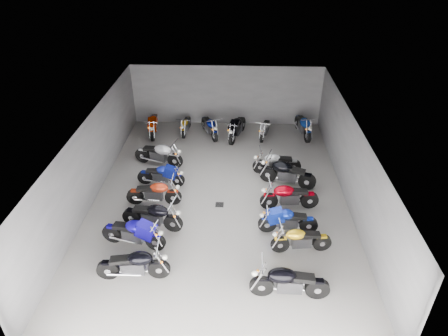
{
  "coord_description": "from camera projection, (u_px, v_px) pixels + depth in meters",
  "views": [
    {
      "loc": [
        0.69,
        -13.02,
        9.42
      ],
      "look_at": [
        0.13,
        0.63,
        1.0
      ],
      "focal_mm": 32.0,
      "sensor_mm": 36.0,
      "label": 1
    }
  ],
  "objects": [
    {
      "name": "motorcycle_right_e",
      "position": [
        287.0,
        173.0,
        16.51
      ],
      "size": [
        2.31,
        0.87,
        1.05
      ],
      "rotation": [
        0.0,
        0.0,
        1.26
      ],
      "color": "black",
      "rests_on": "ground"
    },
    {
      "name": "motorcycle_right_b",
      "position": [
        301.0,
        240.0,
        13.18
      ],
      "size": [
        2.04,
        0.46,
        0.9
      ],
      "rotation": [
        0.0,
        0.0,
        1.68
      ],
      "color": "black",
      "rests_on": "ground"
    },
    {
      "name": "ground",
      "position": [
        220.0,
        197.0,
        16.04
      ],
      "size": [
        14.0,
        14.0,
        0.0
      ],
      "primitive_type": "plane",
      "color": "gray",
      "rests_on": "ground"
    },
    {
      "name": "motorcycle_left_f",
      "position": [
        159.0,
        154.0,
        17.9
      ],
      "size": [
        2.28,
        0.76,
        1.02
      ],
      "rotation": [
        0.0,
        0.0,
        -1.84
      ],
      "color": "black",
      "rests_on": "ground"
    },
    {
      "name": "motorcycle_back_c",
      "position": [
        210.0,
        126.0,
        20.42
      ],
      "size": [
        1.0,
        2.04,
        0.95
      ],
      "rotation": [
        0.0,
        0.0,
        3.56
      ],
      "color": "black",
      "rests_on": "ground"
    },
    {
      "name": "motorcycle_left_a",
      "position": [
        134.0,
        265.0,
        12.14
      ],
      "size": [
        2.26,
        0.48,
        0.99
      ],
      "rotation": [
        0.0,
        0.0,
        -1.51
      ],
      "color": "black",
      "rests_on": "ground"
    },
    {
      "name": "motorcycle_left_d",
      "position": [
        154.0,
        193.0,
        15.4
      ],
      "size": [
        2.15,
        0.43,
        0.94
      ],
      "rotation": [
        0.0,
        0.0,
        -1.55
      ],
      "color": "black",
      "rests_on": "ground"
    },
    {
      "name": "motorcycle_right_a",
      "position": [
        289.0,
        282.0,
        11.52
      ],
      "size": [
        2.33,
        0.46,
        1.03
      ],
      "rotation": [
        0.0,
        0.0,
        1.55
      ],
      "color": "black",
      "rests_on": "ground"
    },
    {
      "name": "motorcycle_back_e",
      "position": [
        265.0,
        129.0,
        20.33
      ],
      "size": [
        0.61,
        1.89,
        0.84
      ],
      "rotation": [
        0.0,
        0.0,
        2.89
      ],
      "color": "black",
      "rests_on": "ground"
    },
    {
      "name": "motorcycle_back_b",
      "position": [
        186.0,
        125.0,
        20.74
      ],
      "size": [
        0.41,
        1.87,
        0.82
      ],
      "rotation": [
        0.0,
        0.0,
        3.06
      ],
      "color": "black",
      "rests_on": "ground"
    },
    {
      "name": "motorcycle_left_c",
      "position": [
        153.0,
        216.0,
        14.16
      ],
      "size": [
        2.26,
        0.62,
        1.0
      ],
      "rotation": [
        0.0,
        0.0,
        -1.76
      ],
      "color": "black",
      "rests_on": "ground"
    },
    {
      "name": "wall_left",
      "position": [
        91.0,
        160.0,
        15.37
      ],
      "size": [
        0.1,
        14.0,
        3.2
      ],
      "primitive_type": "cube",
      "color": "slate",
      "rests_on": "ground"
    },
    {
      "name": "ceiling",
      "position": [
        220.0,
        125.0,
        14.35
      ],
      "size": [
        10.0,
        14.0,
        0.04
      ],
      "primitive_type": "cube",
      "color": "black",
      "rests_on": "wall_back"
    },
    {
      "name": "wall_back",
      "position": [
        226.0,
        95.0,
        21.15
      ],
      "size": [
        10.0,
        0.1,
        3.2
      ],
      "primitive_type": "cube",
      "color": "slate",
      "rests_on": "ground"
    },
    {
      "name": "motorcycle_right_d",
      "position": [
        289.0,
        196.0,
        15.16
      ],
      "size": [
        2.26,
        0.49,
        0.99
      ],
      "rotation": [
        0.0,
        0.0,
        1.65
      ],
      "color": "black",
      "rests_on": "ground"
    },
    {
      "name": "motorcycle_back_d",
      "position": [
        237.0,
        128.0,
        20.2
      ],
      "size": [
        0.85,
        2.29,
        1.03
      ],
      "rotation": [
        0.0,
        0.0,
        2.84
      ],
      "color": "black",
      "rests_on": "ground"
    },
    {
      "name": "drain_grate",
      "position": [
        220.0,
        205.0,
        15.61
      ],
      "size": [
        0.32,
        0.32,
        0.01
      ],
      "primitive_type": "cube",
      "color": "black",
      "rests_on": "ground"
    },
    {
      "name": "motorcycle_back_a",
      "position": [
        154.0,
        124.0,
        20.56
      ],
      "size": [
        0.5,
        2.27,
        1.0
      ],
      "rotation": [
        0.0,
        0.0,
        3.24
      ],
      "color": "black",
      "rests_on": "ground"
    },
    {
      "name": "motorcycle_left_b",
      "position": [
        134.0,
        233.0,
        13.36
      ],
      "size": [
        2.27,
        0.67,
        1.01
      ],
      "rotation": [
        0.0,
        0.0,
        -1.79
      ],
      "color": "black",
      "rests_on": "ground"
    },
    {
      "name": "motorcycle_back_f",
      "position": [
        303.0,
        126.0,
        20.41
      ],
      "size": [
        0.61,
        2.29,
        1.01
      ],
      "rotation": [
        0.0,
        0.0,
        3.32
      ],
      "color": "black",
      "rests_on": "ground"
    },
    {
      "name": "motorcycle_right_f",
      "position": [
        276.0,
        163.0,
        17.35
      ],
      "size": [
        2.12,
        0.44,
        0.93
      ],
      "rotation": [
        0.0,
        0.0,
        1.62
      ],
      "color": "black",
      "rests_on": "ground"
    },
    {
      "name": "motorcycle_right_c",
      "position": [
        287.0,
        221.0,
        13.99
      ],
      "size": [
        2.11,
        0.41,
        0.93
      ],
      "rotation": [
        0.0,
        0.0,
        1.58
      ],
      "color": "black",
      "rests_on": "ground"
    },
    {
      "name": "motorcycle_left_e",
      "position": [
        161.0,
        175.0,
        16.54
      ],
      "size": [
        2.02,
        0.45,
        0.89
      ],
      "rotation": [
        0.0,
        0.0,
        -1.68
      ],
      "color": "black",
      "rests_on": "ground"
    },
    {
      "name": "wall_right",
      "position": [
        352.0,
        166.0,
        15.02
      ],
      "size": [
        0.1,
        14.0,
        3.2
      ],
      "primitive_type": "cube",
      "color": "slate",
      "rests_on": "ground"
    }
  ]
}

